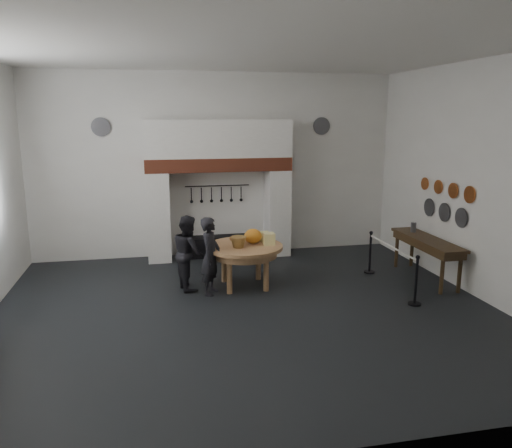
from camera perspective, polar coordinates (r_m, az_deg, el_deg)
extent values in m
cube|color=black|center=(9.16, -1.02, -9.85)|extent=(9.00, 8.00, 0.02)
cube|color=silver|center=(8.56, -1.14, 19.31)|extent=(9.00, 8.00, 0.02)
cube|color=silver|center=(12.50, -4.53, 6.70)|extent=(9.00, 0.02, 4.50)
cube|color=silver|center=(4.78, 7.95, -2.38)|extent=(9.00, 0.02, 4.50)
cube|color=silver|center=(10.40, 24.18, 4.56)|extent=(0.02, 8.00, 4.50)
cube|color=silver|center=(12.23, -11.10, 0.82)|extent=(0.55, 0.70, 2.15)
cube|color=silver|center=(12.60, 2.43, 1.38)|extent=(0.55, 0.70, 2.15)
cube|color=#9E442B|center=(12.15, -4.32, 6.83)|extent=(3.50, 0.72, 0.32)
cube|color=silver|center=(12.11, -4.37, 9.71)|extent=(3.50, 0.70, 0.90)
cube|color=black|center=(12.58, -4.21, -2.52)|extent=(1.90, 0.45, 0.50)
cylinder|color=black|center=(12.48, -4.44, 4.39)|extent=(1.60, 0.02, 0.02)
cylinder|color=tan|center=(10.16, -1.34, -2.63)|extent=(1.70, 1.70, 0.07)
ellipsoid|color=orange|center=(10.25, -0.34, -1.40)|extent=(0.36, 0.36, 0.31)
cube|color=#EDE28D|center=(10.18, 1.48, -1.71)|extent=(0.22, 0.22, 0.24)
cube|color=#EDE68E|center=(10.46, 1.00, -1.43)|extent=(0.18, 0.18, 0.20)
cone|color=#A5813C|center=(9.96, -2.03, -2.08)|extent=(0.35, 0.35, 0.22)
ellipsoid|color=#9F5C38|center=(10.46, -2.23, -1.64)|extent=(0.31, 0.18, 0.13)
imported|color=black|center=(9.80, -5.22, -3.65)|extent=(0.57, 0.66, 1.54)
imported|color=black|center=(10.15, -7.72, -3.23)|extent=(0.71, 0.84, 1.52)
cube|color=#3D2A16|center=(11.23, 18.98, -1.71)|extent=(0.55, 2.20, 0.06)
cylinder|color=#535358|center=(11.70, 17.54, -0.36)|extent=(0.12, 0.12, 0.22)
cylinder|color=#C6662D|center=(10.57, 23.23, 3.11)|extent=(0.03, 0.34, 0.34)
cylinder|color=#C6662D|center=(11.02, 21.61, 3.57)|extent=(0.03, 0.32, 0.32)
cylinder|color=#C6662D|center=(11.48, 20.12, 4.00)|extent=(0.03, 0.30, 0.30)
cylinder|color=#C6662D|center=(11.94, 18.74, 4.39)|extent=(0.03, 0.28, 0.28)
cylinder|color=#4C4C51|center=(10.81, 22.41, 0.66)|extent=(0.03, 0.40, 0.40)
cylinder|color=#4C4C51|center=(11.31, 20.72, 1.27)|extent=(0.03, 0.40, 0.40)
cylinder|color=#4C4C51|center=(11.81, 19.18, 1.82)|extent=(0.03, 0.40, 0.40)
cylinder|color=#4C4C51|center=(12.36, -17.31, 10.55)|extent=(0.44, 0.03, 0.44)
cylinder|color=#4C4C51|center=(13.03, 7.50, 11.05)|extent=(0.44, 0.03, 0.44)
cylinder|color=black|center=(9.74, 17.82, -6.29)|extent=(0.05, 0.05, 0.90)
cylinder|color=black|center=(11.44, 12.92, -3.27)|extent=(0.05, 0.05, 0.90)
cylinder|color=silver|center=(10.47, 15.29, -2.57)|extent=(0.04, 2.00, 0.04)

